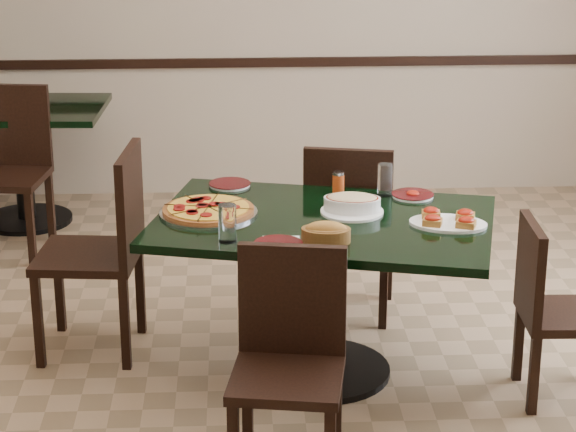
{
  "coord_description": "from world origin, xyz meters",
  "views": [
    {
      "loc": [
        -0.29,
        -4.62,
        2.36
      ],
      "look_at": [
        -0.05,
        0.0,
        0.77
      ],
      "focal_mm": 70.0,
      "sensor_mm": 36.0,
      "label": 1
    }
  ],
  "objects": [
    {
      "name": "floor",
      "position": [
        0.0,
        0.0,
        0.0
      ],
      "size": [
        5.5,
        5.5,
        0.0
      ],
      "primitive_type": "plane",
      "color": "#927454",
      "rests_on": "ground"
    },
    {
      "name": "room_shell",
      "position": [
        1.02,
        1.73,
        1.17
      ],
      "size": [
        5.5,
        5.5,
        5.5
      ],
      "color": "white",
      "rests_on": "floor"
    },
    {
      "name": "main_table",
      "position": [
        0.1,
        -0.0,
        0.57
      ],
      "size": [
        1.65,
        1.27,
        0.75
      ],
      "rotation": [
        0.0,
        0.0,
        -0.25
      ],
      "color": "black",
      "rests_on": "floor"
    },
    {
      "name": "back_table",
      "position": [
        -1.6,
        2.19,
        0.52
      ],
      "size": [
        1.08,
        0.81,
        0.75
      ],
      "rotation": [
        0.0,
        0.0,
        -0.05
      ],
      "color": "black",
      "rests_on": "floor"
    },
    {
      "name": "chair_far",
      "position": [
        0.29,
        0.61,
        0.52
      ],
      "size": [
        0.51,
        0.51,
        0.92
      ],
      "rotation": [
        0.0,
        0.0,
        2.93
      ],
      "color": "black",
      "rests_on": "floor"
    },
    {
      "name": "chair_near",
      "position": [
        -0.09,
        -0.79,
        0.49
      ],
      "size": [
        0.47,
        0.47,
        0.89
      ],
      "rotation": [
        0.0,
        0.0,
        -0.16
      ],
      "color": "black",
      "rests_on": "floor"
    },
    {
      "name": "chair_right",
      "position": [
        1.06,
        -0.27,
        0.44
      ],
      "size": [
        0.39,
        0.39,
        0.8
      ],
      "rotation": [
        0.0,
        0.0,
        1.53
      ],
      "color": "black",
      "rests_on": "floor"
    },
    {
      "name": "chair_left",
      "position": [
        -0.88,
        0.3,
        0.56
      ],
      "size": [
        0.51,
        0.51,
        0.99
      ],
      "rotation": [
        0.0,
        0.0,
        -1.67
      ],
      "color": "black",
      "rests_on": "floor"
    },
    {
      "name": "back_chair_near",
      "position": [
        -1.59,
        1.72,
        0.54
      ],
      "size": [
        0.51,
        0.51,
        0.97
      ],
      "rotation": [
        0.0,
        0.0,
        -0.14
      ],
      "color": "black",
      "rests_on": "floor"
    },
    {
      "name": "pepperoni_pizza",
      "position": [
        -0.4,
        0.09,
        0.77
      ],
      "size": [
        0.44,
        0.44,
        0.04
      ],
      "rotation": [
        0.0,
        0.0,
        -0.22
      ],
      "color": "#AFAFB6",
      "rests_on": "main_table"
    },
    {
      "name": "lasagna_casserole",
      "position": [
        0.24,
        0.07,
        0.8
      ],
      "size": [
        0.28,
        0.28,
        0.09
      ],
      "rotation": [
        0.0,
        0.0,
        -0.14
      ],
      "color": "white",
      "rests_on": "main_table"
    },
    {
      "name": "bread_basket",
      "position": [
        0.09,
        -0.29,
        0.79
      ],
      "size": [
        0.22,
        0.16,
        0.09
      ],
      "rotation": [
        0.0,
        0.0,
        -0.09
      ],
      "color": "brown",
      "rests_on": "main_table"
    },
    {
      "name": "bruschetta_platter",
      "position": [
        0.63,
        -0.11,
        0.77
      ],
      "size": [
        0.39,
        0.31,
        0.05
      ],
      "rotation": [
        0.0,
        0.0,
        -0.27
      ],
      "color": "white",
      "rests_on": "main_table"
    },
    {
      "name": "side_plate_near",
      "position": [
        -0.11,
        -0.33,
        0.76
      ],
      "size": [
        0.2,
        0.2,
        0.02
      ],
      "rotation": [
        0.0,
        0.0,
        -0.56
      ],
      "color": "white",
      "rests_on": "main_table"
    },
    {
      "name": "side_plate_far_r",
      "position": [
        0.54,
        0.29,
        0.76
      ],
      "size": [
        0.2,
        0.2,
        0.03
      ],
      "rotation": [
        0.0,
        0.0,
        0.12
      ],
      "color": "white",
      "rests_on": "main_table"
    },
    {
      "name": "side_plate_far_l",
      "position": [
        -0.3,
        0.5,
        0.76
      ],
      "size": [
        0.2,
        0.2,
        0.02
      ],
      "rotation": [
        0.0,
        0.0,
        -0.53
      ],
      "color": "white",
      "rests_on": "main_table"
    },
    {
      "name": "napkin_setting",
      "position": [
        -0.09,
        -0.29,
        0.75
      ],
      "size": [
        0.16,
        0.16,
        0.01
      ],
      "rotation": [
        0.0,
        0.0,
        -0.04
      ],
      "color": "white",
      "rests_on": "main_table"
    },
    {
      "name": "water_glass_a",
      "position": [
        0.42,
        0.32,
        0.82
      ],
      "size": [
        0.07,
        0.07,
        0.15
      ],
      "primitive_type": "cylinder",
      "color": "white",
      "rests_on": "main_table"
    },
    {
      "name": "water_glass_b",
      "position": [
        -0.31,
        -0.26,
        0.83
      ],
      "size": [
        0.07,
        0.07,
        0.16
      ],
      "primitive_type": "cylinder",
      "color": "white",
      "rests_on": "main_table"
    },
    {
      "name": "pepper_shaker",
      "position": [
        0.2,
        0.38,
        0.8
      ],
      "size": [
        0.06,
        0.06,
        0.1
      ],
      "color": "#B94C13",
      "rests_on": "main_table"
    }
  ]
}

